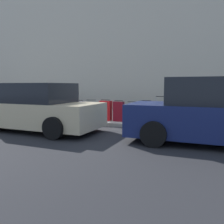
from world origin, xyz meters
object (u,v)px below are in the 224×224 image
Objects in this scene: suitcase_black_6 at (91,114)px; parked_car_beige_1 at (37,108)px; suitcase_navy_0 at (176,117)px; fire_hydrant at (39,107)px; suitcase_olive_1 at (160,114)px; suitcase_maroon_4 at (119,111)px; suitcase_olive_8 at (70,111)px; suitcase_teal_9 at (58,111)px; parking_meter at (205,101)px; bollard_post at (24,107)px; suitcase_teal_2 at (146,115)px; parked_car_navy_0 at (212,113)px; suitcase_silver_3 at (132,115)px; suitcase_red_5 at (106,111)px; suitcase_navy_7 at (80,110)px.

suitcase_black_6 is 0.18× the size of parked_car_beige_1.
fire_hydrant is at bearing -0.42° from suitcase_navy_0.
suitcase_maroon_4 is (1.56, -0.00, 0.03)m from suitcase_olive_1.
suitcase_olive_1 is 5.14m from fire_hydrant.
fire_hydrant is at bearing 2.19° from suitcase_olive_8.
parking_meter is at bearing -178.22° from suitcase_teal_9.
suitcase_navy_0 is 0.63× the size of parking_meter.
bollard_post is at bearing 0.97° from suitcase_navy_0.
parked_car_beige_1 is (0.07, 1.98, 0.27)m from suitcase_olive_8.
parked_car_navy_0 is at bearing 136.95° from suitcase_teal_2.
suitcase_teal_9 is at bearing -175.31° from fire_hydrant.
suitcase_navy_0 is 0.19× the size of parked_car_navy_0.
fire_hydrant reaches higher than suitcase_silver_3.
suitcase_teal_9 is at bearing -171.98° from bollard_post.
fire_hydrant is 0.19× the size of parked_car_navy_0.
suitcase_olive_8 is at bearing -177.81° from fire_hydrant.
suitcase_olive_1 is 1.18× the size of fire_hydrant.
suitcase_silver_3 is 2.67m from suitcase_olive_8.
suitcase_teal_2 is (1.06, -0.06, 0.03)m from suitcase_navy_0.
suitcase_teal_9 is (3.77, -0.06, 0.00)m from suitcase_teal_2.
parked_car_beige_1 is (1.68, 1.98, 0.21)m from suitcase_red_5.
suitcase_teal_9 is 0.75× the size of fire_hydrant.
parking_meter is (-3.57, -0.20, 0.44)m from suitcase_red_5.
parked_car_navy_0 is 0.97× the size of parked_car_beige_1.
suitcase_teal_2 is at bearing -179.81° from fire_hydrant.
suitcase_red_5 is (2.65, -0.09, 0.13)m from suitcase_navy_0.
suitcase_silver_3 is 0.93× the size of fire_hydrant.
bollard_post is (6.40, 0.11, 0.17)m from suitcase_navy_0.
suitcase_navy_0 is at bearing 179.58° from fire_hydrant.
suitcase_olive_8 is at bearing -6.83° from suitcase_black_6.
parking_meter is (-6.63, -0.25, 0.39)m from fire_hydrant.
suitcase_teal_2 is 1.59m from suitcase_red_5.
suitcase_teal_2 is 5.35m from bollard_post.
suitcase_maroon_4 is 0.53m from suitcase_red_5.
suitcase_teal_2 is 1.06m from suitcase_maroon_4.
suitcase_teal_9 is at bearing -1.58° from suitcase_olive_8.
parked_car_beige_1 reaches higher than suitcase_navy_7.
bollard_post is (2.15, 0.21, 0.10)m from suitcase_olive_8.
suitcase_navy_0 is at bearing -61.55° from parked_car_navy_0.
suitcase_black_6 is at bearing 178.09° from suitcase_navy_7.
suitcase_navy_7 is 0.54m from suitcase_olive_8.
suitcase_navy_0 is 0.95× the size of bollard_post.
suitcase_olive_8 is at bearing -0.76° from suitcase_maroon_4.
suitcase_teal_9 is 0.14× the size of parked_car_beige_1.
parking_meter is at bearing -176.79° from suitcase_red_5.
suitcase_navy_0 is 0.18× the size of parked_car_beige_1.
bollard_post is at bearing 2.36° from suitcase_maroon_4.
parking_meter is (-5.76, -0.18, 0.54)m from suitcase_teal_9.
suitcase_red_5 is 1.01× the size of suitcase_black_6.
suitcase_silver_3 is 0.18× the size of parked_car_navy_0.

